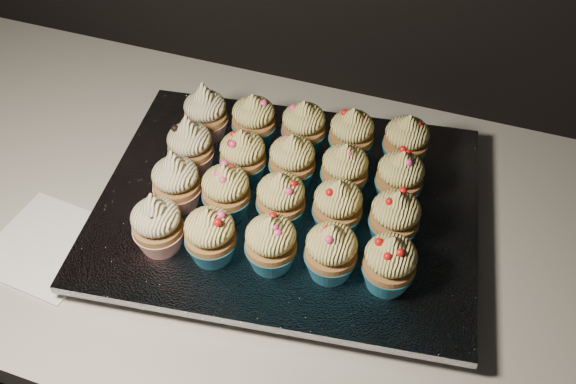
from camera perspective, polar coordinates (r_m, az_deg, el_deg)
The scene contains 24 objects.
worktop at distance 0.87m, azimuth 14.74°, elevation -7.00°, with size 2.44×0.64×0.04m, color beige.
napkin at distance 0.90m, azimuth -20.55°, elevation -4.48°, with size 0.14×0.14×0.00m, color white.
baking_tray at distance 0.87m, azimuth -0.00°, elevation -1.77°, with size 0.46×0.35×0.02m, color black.
foil_lining at distance 0.86m, azimuth -0.00°, elevation -1.01°, with size 0.50×0.39×0.01m, color silver.
cupcake_0 at distance 0.79m, azimuth -11.56°, elevation -2.80°, with size 0.06×0.06×0.10m.
cupcake_1 at distance 0.77m, azimuth -6.92°, elevation -3.82°, with size 0.06×0.06×0.08m.
cupcake_2 at distance 0.76m, azimuth -1.53°, elevation -4.55°, with size 0.06×0.06×0.08m.
cupcake_3 at distance 0.75m, azimuth 3.84°, elevation -5.30°, with size 0.06×0.06×0.08m.
cupcake_4 at distance 0.75m, azimuth 9.01°, elevation -6.26°, with size 0.06×0.06×0.08m.
cupcake_5 at distance 0.83m, azimuth -9.90°, elevation 0.93°, with size 0.06×0.06×0.10m.
cupcake_6 at distance 0.82m, azimuth -5.52°, elevation 0.08°, with size 0.06×0.06×0.08m.
cupcake_7 at distance 0.80m, azimuth -0.64°, elevation -0.65°, with size 0.06×0.06×0.08m.
cupcake_8 at distance 0.80m, azimuth 4.43°, elevation -1.30°, with size 0.06×0.06×0.08m.
cupcake_9 at distance 0.79m, azimuth 9.47°, elevation -2.27°, with size 0.06×0.06×0.08m.
cupcake_10 at distance 0.88m, azimuth -8.69°, elevation 4.05°, with size 0.06×0.06×0.10m.
cupcake_11 at distance 0.86m, azimuth -4.03°, elevation 3.21°, with size 0.06×0.06×0.08m.
cupcake_12 at distance 0.85m, azimuth 0.37°, elevation 2.78°, with size 0.06×0.06×0.08m.
cupcake_13 at distance 0.84m, azimuth 5.05°, elevation 1.95°, with size 0.06×0.06×0.08m.
cupcake_14 at distance 0.84m, azimuth 9.90°, elevation 1.26°, with size 0.06×0.06×0.08m.
cupcake_15 at distance 0.93m, azimuth -7.34°, elevation 6.97°, with size 0.06×0.06×0.10m.
cupcake_16 at distance 0.91m, azimuth -3.07°, elevation 6.39°, with size 0.06×0.06×0.08m.
cupcake_17 at distance 0.90m, azimuth 1.39°, elevation 5.82°, with size 0.06×0.06×0.08m.
cupcake_18 at distance 0.89m, azimuth 5.66°, elevation 5.12°, with size 0.06×0.06×0.08m.
cupcake_19 at distance 0.89m, azimuth 10.45°, elevation 4.46°, with size 0.06×0.06×0.08m.
Camera 1 is at (-0.04, 1.16, 1.56)m, focal length 40.00 mm.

